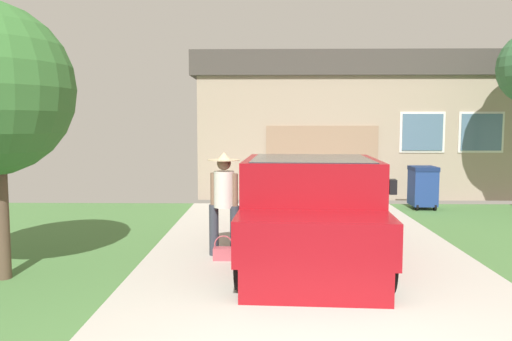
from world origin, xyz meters
TOP-DOWN VIEW (x-y plane):
  - pickup_truck at (0.01, 3.50)m, footprint 2.23×5.15m
  - person_with_hat at (-1.34, 3.65)m, footprint 0.51×0.51m
  - handbag at (-1.34, 3.43)m, footprint 0.32×0.19m
  - house_with_garage at (2.31, 12.34)m, footprint 10.17×5.65m
  - wheeled_trash_bin at (3.24, 8.26)m, footprint 0.60×0.72m

SIDE VIEW (x-z plane):
  - handbag at x=-1.34m, z-range -0.08..0.30m
  - wheeled_trash_bin at x=3.24m, z-range 0.04..1.11m
  - pickup_truck at x=0.01m, z-range -0.07..1.53m
  - person_with_hat at x=-1.34m, z-range 0.12..1.79m
  - house_with_garage at x=2.31m, z-range 0.02..4.15m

